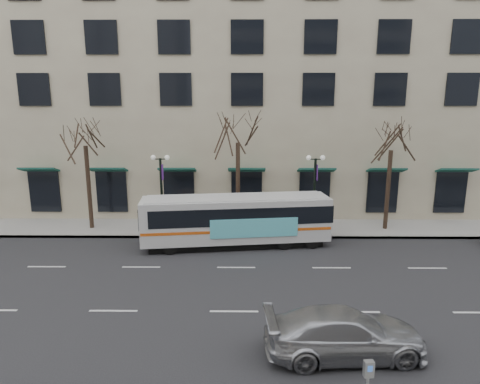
{
  "coord_description": "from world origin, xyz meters",
  "views": [
    {
      "loc": [
        0.39,
        -17.4,
        8.3
      ],
      "look_at": [
        0.2,
        2.56,
        4.0
      ],
      "focal_mm": 30.0,
      "sensor_mm": 36.0,
      "label": 1
    }
  ],
  "objects_px": {
    "tree_far_right": "(392,136)",
    "pay_station": "(368,372)",
    "tree_far_mid": "(238,128)",
    "lamp_post_right": "(314,190)",
    "lamp_post_left": "(162,190)",
    "city_bus": "(237,219)",
    "tree_far_left": "(84,131)",
    "silver_car": "(345,333)"
  },
  "relations": [
    {
      "from": "tree_far_right",
      "to": "pay_station",
      "type": "bearing_deg",
      "value": -110.56
    },
    {
      "from": "tree_far_mid",
      "to": "lamp_post_right",
      "type": "relative_size",
      "value": 1.64
    },
    {
      "from": "lamp_post_left",
      "to": "tree_far_right",
      "type": "bearing_deg",
      "value": 2.29
    },
    {
      "from": "tree_far_mid",
      "to": "tree_far_right",
      "type": "bearing_deg",
      "value": -0.0
    },
    {
      "from": "tree_far_right",
      "to": "lamp_post_right",
      "type": "distance_m",
      "value": 6.11
    },
    {
      "from": "lamp_post_left",
      "to": "lamp_post_right",
      "type": "height_order",
      "value": "same"
    },
    {
      "from": "tree_far_mid",
      "to": "city_bus",
      "type": "relative_size",
      "value": 0.75
    },
    {
      "from": "tree_far_left",
      "to": "tree_far_mid",
      "type": "height_order",
      "value": "tree_far_mid"
    },
    {
      "from": "lamp_post_right",
      "to": "silver_car",
      "type": "relative_size",
      "value": 0.96
    },
    {
      "from": "tree_far_left",
      "to": "city_bus",
      "type": "distance_m",
      "value": 11.61
    },
    {
      "from": "silver_car",
      "to": "pay_station",
      "type": "relative_size",
      "value": 4.33
    },
    {
      "from": "lamp_post_right",
      "to": "city_bus",
      "type": "xyz_separation_m",
      "value": [
        -5.0,
        -2.44,
        -1.29
      ]
    },
    {
      "from": "silver_car",
      "to": "pay_station",
      "type": "distance_m",
      "value": 2.42
    },
    {
      "from": "silver_car",
      "to": "tree_far_mid",
      "type": "bearing_deg",
      "value": 11.38
    },
    {
      "from": "tree_far_mid",
      "to": "silver_car",
      "type": "distance_m",
      "value": 15.7
    },
    {
      "from": "tree_far_left",
      "to": "tree_far_right",
      "type": "distance_m",
      "value": 20.0
    },
    {
      "from": "tree_far_left",
      "to": "tree_far_mid",
      "type": "relative_size",
      "value": 0.98
    },
    {
      "from": "lamp_post_left",
      "to": "silver_car",
      "type": "distance_m",
      "value": 16.13
    },
    {
      "from": "lamp_post_right",
      "to": "tree_far_mid",
      "type": "bearing_deg",
      "value": 173.17
    },
    {
      "from": "lamp_post_right",
      "to": "silver_car",
      "type": "height_order",
      "value": "lamp_post_right"
    },
    {
      "from": "city_bus",
      "to": "pay_station",
      "type": "xyz_separation_m",
      "value": [
        3.86,
        -13.31,
        -0.6
      ]
    },
    {
      "from": "tree_far_mid",
      "to": "tree_far_right",
      "type": "relative_size",
      "value": 1.06
    },
    {
      "from": "lamp_post_left",
      "to": "lamp_post_right",
      "type": "relative_size",
      "value": 1.0
    },
    {
      "from": "tree_far_left",
      "to": "silver_car",
      "type": "height_order",
      "value": "tree_far_left"
    },
    {
      "from": "tree_far_right",
      "to": "city_bus",
      "type": "distance_m",
      "value": 11.48
    },
    {
      "from": "tree_far_left",
      "to": "pay_station",
      "type": "xyz_separation_m",
      "value": [
        13.87,
        -16.35,
        -5.64
      ]
    },
    {
      "from": "tree_far_right",
      "to": "silver_car",
      "type": "bearing_deg",
      "value": -113.92
    },
    {
      "from": "tree_far_mid",
      "to": "tree_far_right",
      "type": "distance_m",
      "value": 10.01
    },
    {
      "from": "tree_far_mid",
      "to": "tree_far_left",
      "type": "bearing_deg",
      "value": -180.0
    },
    {
      "from": "tree_far_mid",
      "to": "silver_car",
      "type": "xyz_separation_m",
      "value": [
        3.81,
        -13.95,
        -6.12
      ]
    },
    {
      "from": "lamp_post_right",
      "to": "tree_far_left",
      "type": "bearing_deg",
      "value": 177.71
    },
    {
      "from": "tree_far_mid",
      "to": "lamp_post_left",
      "type": "height_order",
      "value": "tree_far_mid"
    },
    {
      "from": "tree_far_left",
      "to": "pay_station",
      "type": "relative_size",
      "value": 6.65
    },
    {
      "from": "tree_far_right",
      "to": "pay_station",
      "type": "height_order",
      "value": "tree_far_right"
    },
    {
      "from": "tree_far_left",
      "to": "silver_car",
      "type": "bearing_deg",
      "value": -45.28
    },
    {
      "from": "lamp_post_right",
      "to": "pay_station",
      "type": "xyz_separation_m",
      "value": [
        -1.14,
        -15.75,
        -1.89
      ]
    },
    {
      "from": "tree_far_mid",
      "to": "silver_car",
      "type": "bearing_deg",
      "value": -74.71
    },
    {
      "from": "lamp_post_right",
      "to": "pay_station",
      "type": "height_order",
      "value": "lamp_post_right"
    },
    {
      "from": "silver_car",
      "to": "city_bus",
      "type": "bearing_deg",
      "value": 15.33
    },
    {
      "from": "tree_far_mid",
      "to": "lamp_post_left",
      "type": "bearing_deg",
      "value": -173.15
    },
    {
      "from": "tree_far_left",
      "to": "pay_station",
      "type": "bearing_deg",
      "value": -49.7
    },
    {
      "from": "tree_far_mid",
      "to": "lamp_post_left",
      "type": "xyz_separation_m",
      "value": [
        -4.99,
        -0.6,
        -3.96
      ]
    }
  ]
}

